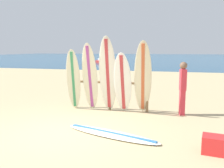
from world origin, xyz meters
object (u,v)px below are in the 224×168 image
(small_boat_offshore, at_px, (101,61))
(surfboard_leaning_center_right, at_px, (143,78))
(surfboard_lying_on_sand, at_px, (111,134))
(surfboard_leaning_center_left, at_px, (108,75))
(surfboard_leaning_left, at_px, (90,77))
(cooler_box, at_px, (218,145))
(surfboard_leaning_far_left, at_px, (73,80))
(surfboard_leaning_center, at_px, (123,83))
(beachgoer_standing, at_px, (183,86))
(surfboard_rack, at_px, (110,89))

(small_boat_offshore, bearing_deg, surfboard_leaning_center_right, -70.20)
(small_boat_offshore, bearing_deg, surfboard_lying_on_sand, -72.33)
(surfboard_leaning_center_left, distance_m, surfboard_lying_on_sand, 2.60)
(surfboard_leaning_left, height_order, cooler_box, surfboard_leaning_left)
(surfboard_leaning_far_left, distance_m, surfboard_lying_on_sand, 3.06)
(surfboard_leaning_far_left, bearing_deg, surfboard_leaning_center, -1.16)
(surfboard_leaning_center_right, bearing_deg, surfboard_leaning_center, -174.46)
(surfboard_leaning_center_left, xyz_separation_m, beachgoer_standing, (2.40, 0.24, -0.33))
(beachgoer_standing, bearing_deg, surfboard_rack, 178.08)
(small_boat_offshore, bearing_deg, surfboard_leaning_center, -71.41)
(surfboard_rack, relative_size, surfboard_leaning_center_right, 1.13)
(surfboard_leaning_center_right, height_order, small_boat_offshore, surfboard_leaning_center_right)
(beachgoer_standing, bearing_deg, surfboard_leaning_far_left, -175.83)
(surfboard_leaning_center_right, bearing_deg, surfboard_leaning_far_left, -179.34)
(surfboard_leaning_left, relative_size, surfboard_leaning_center, 1.15)
(surfboard_leaning_center_left, relative_size, surfboard_leaning_center, 1.26)
(surfboard_leaning_left, relative_size, beachgoer_standing, 1.35)
(surfboard_leaning_far_left, xyz_separation_m, small_boat_offshore, (-7.75, 28.18, -0.80))
(surfboard_rack, relative_size, beachgoer_standing, 1.58)
(surfboard_leaning_center, bearing_deg, surfboard_leaning_center_left, 173.33)
(surfboard_rack, distance_m, surfboard_leaning_left, 0.82)
(surfboard_leaning_far_left, height_order, surfboard_leaning_center_left, surfboard_leaning_center_left)
(surfboard_leaning_far_left, relative_size, beachgoer_standing, 1.24)
(surfboard_leaning_center_right, relative_size, small_boat_offshore, 0.80)
(surfboard_leaning_center_right, distance_m, cooler_box, 3.43)
(surfboard_leaning_left, height_order, surfboard_lying_on_sand, surfboard_leaning_left)
(surfboard_leaning_far_left, xyz_separation_m, beachgoer_standing, (3.63, 0.26, -0.12))
(surfboard_rack, bearing_deg, surfboard_leaning_far_left, -163.99)
(surfboard_leaning_far_left, relative_size, surfboard_lying_on_sand, 0.80)
(surfboard_leaning_far_left, distance_m, surfboard_leaning_center, 1.74)
(cooler_box, bearing_deg, surfboard_leaning_left, 152.29)
(beachgoer_standing, bearing_deg, cooler_box, -77.36)
(surfboard_leaning_center_left, distance_m, surfboard_leaning_center, 0.58)
(surfboard_leaning_left, bearing_deg, beachgoer_standing, 4.81)
(surfboard_lying_on_sand, height_order, beachgoer_standing, beachgoer_standing)
(surfboard_leaning_far_left, distance_m, surfboard_leaning_left, 0.61)
(surfboard_leaning_center, height_order, cooler_box, surfboard_leaning_center)
(surfboard_rack, height_order, surfboard_leaning_far_left, surfboard_leaning_far_left)
(beachgoer_standing, relative_size, cooler_box, 2.84)
(surfboard_leaning_far_left, bearing_deg, surfboard_rack, 16.01)
(beachgoer_standing, bearing_deg, surfboard_lying_on_sand, -125.29)
(surfboard_rack, bearing_deg, cooler_box, -44.20)
(cooler_box, bearing_deg, small_boat_offshore, 119.44)
(surfboard_leaning_center_right, bearing_deg, small_boat_offshore, 109.80)
(surfboard_leaning_center_left, xyz_separation_m, surfboard_leaning_center, (0.52, -0.06, -0.26))
(surfboard_leaning_center_left, relative_size, surfboard_leaning_center_right, 1.06)
(surfboard_leaning_center, relative_size, surfboard_lying_on_sand, 0.77)
(surfboard_leaning_left, bearing_deg, surfboard_leaning_center_left, 1.45)
(surfboard_leaning_center_left, height_order, surfboard_leaning_center, surfboard_leaning_center_left)
(small_boat_offshore, bearing_deg, surfboard_leaning_left, -73.49)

